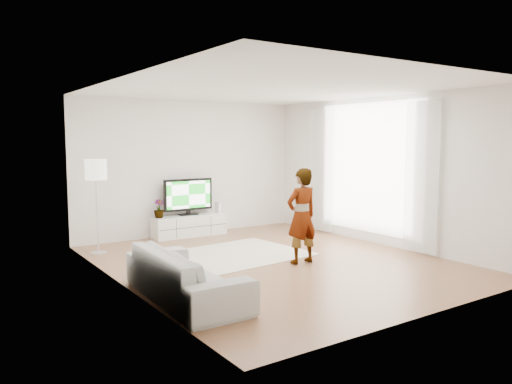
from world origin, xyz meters
TOP-DOWN VIEW (x-y plane):
  - floor at (0.00, 0.00)m, footprint 6.00×6.00m
  - ceiling at (0.00, 0.00)m, footprint 6.00×6.00m
  - wall_left at (-2.50, 0.00)m, footprint 0.02×6.00m
  - wall_right at (2.50, 0.00)m, footprint 0.02×6.00m
  - wall_back at (0.00, 3.00)m, footprint 5.00×0.02m
  - wall_front at (0.00, -3.00)m, footprint 5.00×0.02m
  - window at (2.48, 0.30)m, footprint 0.01×2.60m
  - curtain_near at (2.40, -1.00)m, footprint 0.04×0.70m
  - curtain_far at (2.40, 1.60)m, footprint 0.04×0.70m
  - media_console at (-0.16, 2.76)m, footprint 1.56×0.44m
  - television at (-0.16, 2.79)m, footprint 1.08×0.21m
  - game_console at (0.52, 2.76)m, footprint 0.06×0.17m
  - potted_plant at (-0.82, 2.77)m, footprint 0.21×0.21m
  - rug at (-0.38, 0.76)m, footprint 2.73×2.09m
  - player at (0.30, -0.34)m, footprint 0.56×0.37m
  - sofa at (-2.03, -0.92)m, footprint 0.91×2.18m
  - floor_lamp at (-2.20, 2.22)m, footprint 0.37×0.37m

SIDE VIEW (x-z plane):
  - floor at x=0.00m, z-range 0.00..0.00m
  - rug at x=-0.38m, z-range 0.00..0.01m
  - media_console at x=-0.16m, z-range 0.00..0.44m
  - sofa at x=-2.03m, z-range 0.00..0.63m
  - game_console at x=0.52m, z-range 0.44..0.66m
  - potted_plant at x=-0.82m, z-range 0.44..0.81m
  - player at x=0.30m, z-range 0.01..1.54m
  - television at x=-0.16m, z-range 0.47..1.22m
  - curtain_near at x=2.40m, z-range 0.05..2.65m
  - curtain_far at x=2.40m, z-range 0.05..2.65m
  - wall_left at x=-2.50m, z-range 0.00..2.80m
  - wall_right at x=2.50m, z-range 0.00..2.80m
  - wall_back at x=0.00m, z-range 0.00..2.80m
  - wall_front at x=0.00m, z-range 0.00..2.80m
  - floor_lamp at x=-2.20m, z-range 0.57..2.23m
  - window at x=2.48m, z-range 0.20..2.70m
  - ceiling at x=0.00m, z-range 2.80..2.80m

